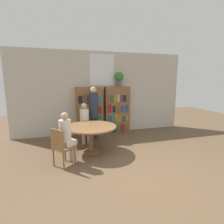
{
  "coord_description": "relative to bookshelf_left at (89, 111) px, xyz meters",
  "views": [
    {
      "loc": [
        -1.49,
        -3.02,
        1.95
      ],
      "look_at": [
        -0.07,
        1.82,
        1.05
      ],
      "focal_mm": 28.0,
      "sensor_mm": 36.0,
      "label": 1
    }
  ],
  "objects": [
    {
      "name": "seated_reader_right",
      "position": [
        -0.88,
        -2.14,
        -0.15
      ],
      "size": [
        0.42,
        0.41,
        1.26
      ],
      "rotation": [
        0.0,
        0.0,
        -0.88
      ],
      "color": "beige",
      "rests_on": "ground_plane"
    },
    {
      "name": "wall_back",
      "position": [
        0.52,
        0.19,
        0.64
      ],
      "size": [
        6.4,
        0.07,
        3.0
      ],
      "color": "beige",
      "rests_on": "ground_plane"
    },
    {
      "name": "ground_plane",
      "position": [
        0.52,
        -3.15,
        -0.87
      ],
      "size": [
        16.0,
        16.0,
        0.0
      ],
      "primitive_type": "plane",
      "color": "brown"
    },
    {
      "name": "bookshelf_right",
      "position": [
        1.05,
        0.0,
        -0.0
      ],
      "size": [
        0.93,
        0.34,
        1.74
      ],
      "color": "brown",
      "rests_on": "ground_plane"
    },
    {
      "name": "bookshelf_left",
      "position": [
        0.0,
        0.0,
        0.0
      ],
      "size": [
        0.93,
        0.34,
        1.74
      ],
      "color": "brown",
      "rests_on": "ground_plane"
    },
    {
      "name": "chair_near_camera",
      "position": [
        -1.01,
        -2.25,
        -0.36
      ],
      "size": [
        0.56,
        0.56,
        0.91
      ],
      "rotation": [
        0.0,
        0.0,
        -0.88
      ],
      "color": "brown",
      "rests_on": "ground_plane"
    },
    {
      "name": "chair_left_side",
      "position": [
        -0.28,
        -0.57,
        -0.36
      ],
      "size": [
        0.42,
        0.42,
        0.91
      ],
      "rotation": [
        0.0,
        0.0,
        -3.08
      ],
      "color": "brown",
      "rests_on": "ground_plane"
    },
    {
      "name": "flower_vase",
      "position": [
        1.12,
        0.01,
        1.2
      ],
      "size": [
        0.33,
        0.33,
        0.53
      ],
      "color": "#475166",
      "rests_on": "bookshelf_right"
    },
    {
      "name": "reading_table",
      "position": [
        -0.22,
        -1.59,
        -0.23
      ],
      "size": [
        1.39,
        1.39,
        0.74
      ],
      "color": "brown",
      "rests_on": "ground_plane"
    },
    {
      "name": "seated_reader_left",
      "position": [
        -0.27,
        -0.74,
        -0.14
      ],
      "size": [
        0.3,
        0.39,
        1.27
      ],
      "rotation": [
        0.0,
        0.0,
        -3.08
      ],
      "color": "beige",
      "rests_on": "ground_plane"
    },
    {
      "name": "librarian_standing",
      "position": [
        0.07,
        -0.5,
        0.21
      ],
      "size": [
        0.29,
        0.56,
        1.76
      ],
      "color": "#232D3D",
      "rests_on": "ground_plane"
    }
  ]
}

